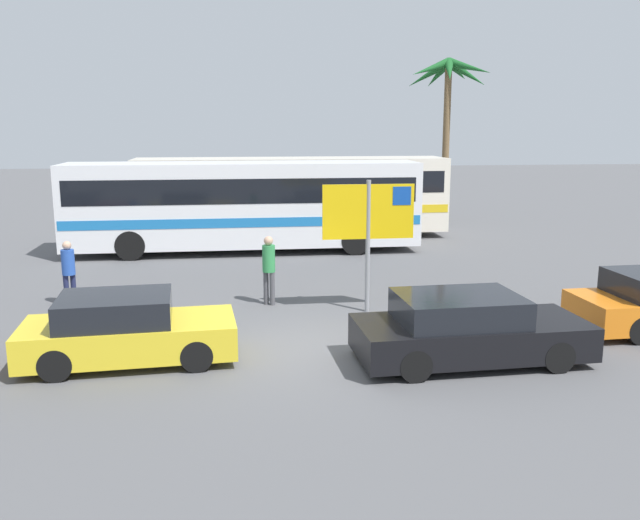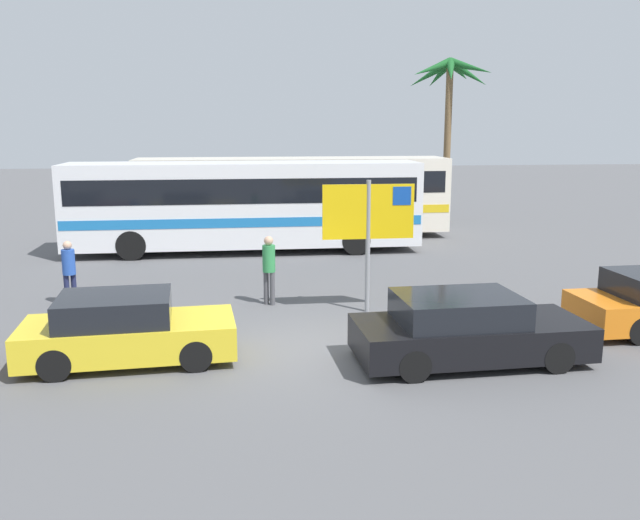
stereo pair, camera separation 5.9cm
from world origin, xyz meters
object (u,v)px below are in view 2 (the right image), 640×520
object	(u,v)px
car_yellow	(126,330)
car_black	(467,330)
bus_front_coach	(244,202)
ferry_sign	(370,217)
pedestrian_crossing_lot	(269,264)
bus_rear_coach	(293,193)
pedestrian_near_sign	(69,268)

from	to	relation	value
car_yellow	car_black	world-z (taller)	same
car_black	bus_front_coach	bearing A→B (deg)	106.26
ferry_sign	pedestrian_crossing_lot	distance (m)	2.86
bus_rear_coach	ferry_sign	world-z (taller)	ferry_sign
ferry_sign	car_yellow	bearing A→B (deg)	-150.96
ferry_sign	pedestrian_near_sign	distance (m)	7.61
bus_front_coach	bus_rear_coach	size ratio (longest dim) A/B	1.00
bus_front_coach	car_yellow	world-z (taller)	bus_front_coach
car_yellow	pedestrian_crossing_lot	distance (m)	4.85
ferry_sign	car_black	xyz separation A→B (m)	(1.16, -3.71, -1.69)
bus_rear_coach	car_black	distance (m)	15.18
bus_front_coach	car_black	distance (m)	12.70
bus_rear_coach	ferry_sign	size ratio (longest dim) A/B	3.85
pedestrian_crossing_lot	pedestrian_near_sign	world-z (taller)	pedestrian_crossing_lot
ferry_sign	pedestrian_crossing_lot	bearing A→B (deg)	158.83
car_black	pedestrian_crossing_lot	world-z (taller)	pedestrian_crossing_lot
pedestrian_crossing_lot	car_black	bearing A→B (deg)	70.96
car_yellow	pedestrian_near_sign	size ratio (longest dim) A/B	2.48
bus_rear_coach	pedestrian_near_sign	size ratio (longest dim) A/B	7.48
car_yellow	car_black	size ratio (longest dim) A/B	0.92
car_yellow	pedestrian_crossing_lot	bearing A→B (deg)	48.71
bus_rear_coach	pedestrian_crossing_lot	xyz separation A→B (m)	(-1.47, -10.35, -0.74)
bus_front_coach	ferry_sign	distance (m)	8.78
car_yellow	pedestrian_crossing_lot	world-z (taller)	pedestrian_crossing_lot
ferry_sign	car_black	size ratio (longest dim) A/B	0.72
bus_front_coach	car_yellow	size ratio (longest dim) A/B	3.01
ferry_sign	pedestrian_crossing_lot	size ratio (longest dim) A/B	1.82
car_black	pedestrian_near_sign	size ratio (longest dim) A/B	2.71
bus_front_coach	bus_rear_coach	xyz separation A→B (m)	(1.97, 3.01, 0.00)
bus_front_coach	ferry_sign	xyz separation A→B (m)	(2.88, -8.27, 0.54)
bus_rear_coach	pedestrian_crossing_lot	world-z (taller)	bus_rear_coach
bus_front_coach	pedestrian_crossing_lot	bearing A→B (deg)	-86.13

